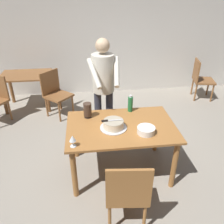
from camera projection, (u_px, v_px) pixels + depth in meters
name	position (u px, v px, depth m)	size (l,w,h in m)	color
ground_plane	(120.00, 169.00, 3.32)	(14.00, 14.00, 0.00)	gray
back_wall	(102.00, 35.00, 5.16)	(10.00, 0.12, 2.70)	silver
main_dining_table	(121.00, 133.00, 3.01)	(1.40, 0.92, 0.75)	#9E6633
cake_on_platter	(113.00, 125.00, 2.88)	(0.34, 0.34, 0.11)	silver
cake_knife	(108.00, 121.00, 2.84)	(0.27, 0.03, 0.02)	silver
plate_stack	(146.00, 130.00, 2.79)	(0.22, 0.22, 0.08)	white
wine_glass_near	(73.00, 139.00, 2.52)	(0.08, 0.08, 0.14)	silver
water_bottle	(130.00, 104.00, 3.24)	(0.07, 0.07, 0.25)	#1E6B38
hurricane_lamp	(88.00, 110.00, 3.09)	(0.11, 0.11, 0.21)	black
person_cutting_cake	(103.00, 83.00, 3.36)	(0.46, 0.57, 1.72)	#2D2D38
chair_near_side	(127.00, 191.00, 2.34)	(0.48, 0.48, 0.90)	#9E6633
background_table	(26.00, 82.00, 4.75)	(1.00, 0.70, 0.74)	brown
background_chair_0	(201.00, 78.00, 5.19)	(0.53, 0.53, 0.90)	brown
background_chair_1	(56.00, 92.00, 4.50)	(0.62, 0.62, 0.90)	brown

